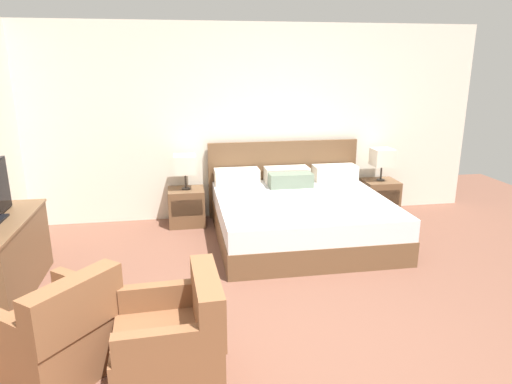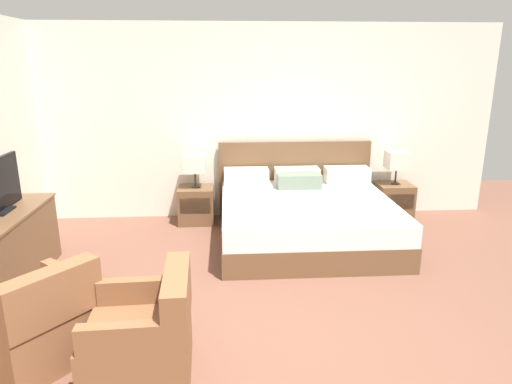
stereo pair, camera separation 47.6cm
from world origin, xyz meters
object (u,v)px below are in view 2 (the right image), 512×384
object	(u,v)px
table_lamp_right	(397,160)
armchair_companion	(145,338)
bed	(305,216)
table_lamp_left	(195,163)
nightstand_left	(196,205)
nightstand_right	(394,201)
armchair_by_window	(39,324)
dresser	(5,247)

from	to	relation	value
table_lamp_right	armchair_companion	size ratio (longest dim) A/B	0.59
armchair_companion	bed	bearing A→B (deg)	58.23
bed	table_lamp_left	size ratio (longest dim) A/B	4.61
nightstand_left	armchair_companion	size ratio (longest dim) A/B	0.63
table_lamp_right	nightstand_right	bearing A→B (deg)	-90.00
table_lamp_right	armchair_by_window	distance (m)	4.67
table_lamp_right	armchair_by_window	world-z (taller)	table_lamp_right
table_lamp_left	table_lamp_right	xyz separation A→B (m)	(2.69, 0.00, 0.00)
nightstand_left	armchair_companion	world-z (taller)	armchair_companion
table_lamp_right	armchair_by_window	xyz separation A→B (m)	(-3.63, -2.89, -0.52)
nightstand_right	armchair_companion	bearing A→B (deg)	-132.38
armchair_by_window	table_lamp_left	bearing A→B (deg)	72.06
bed	armchair_companion	bearing A→B (deg)	-121.77
bed	nightstand_left	world-z (taller)	bed
nightstand_right	dresser	bearing A→B (deg)	-159.73
nightstand_right	bed	bearing A→B (deg)	-152.63
table_lamp_right	nightstand_left	bearing A→B (deg)	-179.97
armchair_by_window	armchair_companion	world-z (taller)	same
dresser	table_lamp_right	bearing A→B (deg)	20.28
table_lamp_right	armchair_companion	distance (m)	4.26
bed	armchair_companion	xyz separation A→B (m)	(-1.50, -2.42, -0.01)
bed	nightstand_right	bearing A→B (deg)	27.37
dresser	armchair_companion	world-z (taller)	armchair_companion
nightstand_right	table_lamp_left	xyz separation A→B (m)	(-2.69, 0.00, 0.57)
armchair_companion	nightstand_left	bearing A→B (deg)	87.18
armchair_by_window	bed	bearing A→B (deg)	43.88
nightstand_left	nightstand_right	world-z (taller)	same
nightstand_right	armchair_companion	size ratio (longest dim) A/B	0.63
armchair_by_window	armchair_companion	size ratio (longest dim) A/B	1.27
bed	armchair_by_window	distance (m)	3.17
dresser	armchair_companion	bearing A→B (deg)	-43.55
table_lamp_left	table_lamp_right	size ratio (longest dim) A/B	1.00
bed	table_lamp_right	distance (m)	1.60
dresser	armchair_companion	size ratio (longest dim) A/B	1.77
nightstand_right	armchair_by_window	bearing A→B (deg)	-141.45
armchair_by_window	armchair_companion	bearing A→B (deg)	-16.15
bed	table_lamp_right	xyz separation A→B (m)	(1.35, 0.70, 0.52)
table_lamp_left	armchair_by_window	xyz separation A→B (m)	(-0.94, -2.89, -0.52)
armchair_companion	table_lamp_left	bearing A→B (deg)	87.18
bed	armchair_by_window	bearing A→B (deg)	-136.12
table_lamp_left	dresser	distance (m)	2.41
nightstand_left	armchair_by_window	world-z (taller)	armchair_by_window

